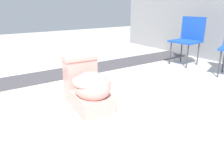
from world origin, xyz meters
name	(u,v)px	position (x,y,z in m)	size (l,w,h in m)	color
ground_plane	(79,110)	(0.00, 0.00, 0.00)	(14.00, 14.00, 0.00)	#B7B2A8
gravel_strip	(73,72)	(-1.27, 0.50, 0.01)	(0.56, 8.00, 0.01)	#423F44
toilet	(88,87)	(-0.02, 0.12, 0.22)	(0.66, 0.42, 0.52)	#E09E93
folding_chair_left	(189,36)	(-0.58, 2.45, 0.51)	(0.48, 0.48, 0.83)	#1947B2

